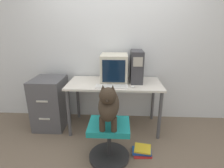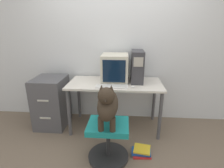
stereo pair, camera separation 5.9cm
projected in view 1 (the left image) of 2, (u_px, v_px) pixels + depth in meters
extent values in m
plane|color=#6B5B4C|center=(113.00, 139.00, 2.61)|extent=(12.00, 12.00, 0.00)
cube|color=silver|center=(116.00, 45.00, 2.91)|extent=(8.00, 0.05, 2.60)
cube|color=silver|center=(114.00, 83.00, 2.70)|extent=(1.43, 0.68, 0.03)
cylinder|color=#4C4C51|center=(69.00, 114.00, 2.58)|extent=(0.05, 0.05, 0.75)
cylinder|color=#4C4C51|center=(160.00, 116.00, 2.51)|extent=(0.05, 0.05, 0.75)
cylinder|color=#4C4C51|center=(78.00, 98.00, 3.13)|extent=(0.05, 0.05, 0.75)
cylinder|color=#4C4C51|center=(153.00, 100.00, 3.06)|extent=(0.05, 0.05, 0.75)
cube|color=beige|center=(114.00, 68.00, 2.72)|extent=(0.40, 0.44, 0.42)
cube|color=black|center=(114.00, 71.00, 2.51)|extent=(0.33, 0.01, 0.33)
cube|color=#333338|center=(136.00, 66.00, 2.69)|extent=(0.18, 0.41, 0.48)
cube|color=#9E998E|center=(138.00, 62.00, 2.46)|extent=(0.13, 0.01, 0.13)
cube|color=silver|center=(112.00, 87.00, 2.47)|extent=(0.46, 0.15, 0.02)
cube|color=silver|center=(112.00, 86.00, 2.47)|extent=(0.42, 0.12, 0.00)
ellipsoid|color=silver|center=(133.00, 87.00, 2.46)|extent=(0.06, 0.04, 0.03)
cylinder|color=#262628|center=(109.00, 156.00, 2.24)|extent=(0.51, 0.51, 0.04)
cylinder|color=#262628|center=(109.00, 142.00, 2.17)|extent=(0.05, 0.05, 0.38)
cube|color=teal|center=(109.00, 126.00, 2.10)|extent=(0.49, 0.40, 0.07)
ellipsoid|color=#33281E|center=(109.00, 105.00, 2.01)|extent=(0.24, 0.57, 0.31)
cylinder|color=#33281E|center=(102.00, 124.00, 1.92)|extent=(0.07, 0.07, 0.17)
cylinder|color=#33281E|center=(114.00, 124.00, 1.91)|extent=(0.07, 0.07, 0.17)
sphere|color=#33281E|center=(108.00, 96.00, 1.81)|extent=(0.18, 0.18, 0.18)
cone|color=black|center=(107.00, 101.00, 1.74)|extent=(0.08, 0.09, 0.08)
cone|color=#33281E|center=(103.00, 89.00, 1.80)|extent=(0.06, 0.06, 0.08)
cone|color=#33281E|center=(113.00, 89.00, 1.79)|extent=(0.06, 0.06, 0.08)
torus|color=blue|center=(108.00, 101.00, 1.86)|extent=(0.13, 0.13, 0.02)
cube|color=#4C4C51|center=(50.00, 103.00, 2.85)|extent=(0.48, 0.54, 0.82)
cube|color=beige|center=(42.00, 102.00, 2.55)|extent=(0.17, 0.01, 0.02)
cube|color=beige|center=(44.00, 119.00, 2.64)|extent=(0.17, 0.01, 0.02)
cube|color=red|center=(142.00, 153.00, 2.30)|extent=(0.24, 0.20, 0.02)
cube|color=#1E4C9E|center=(142.00, 151.00, 2.31)|extent=(0.25, 0.18, 0.02)
cube|color=#1E4C9E|center=(142.00, 151.00, 2.29)|extent=(0.26, 0.17, 0.02)
cube|color=gold|center=(143.00, 148.00, 2.30)|extent=(0.24, 0.23, 0.02)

